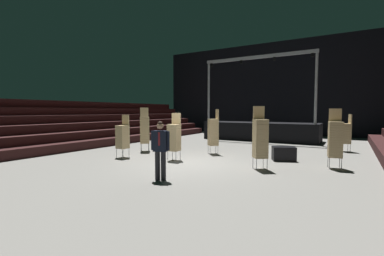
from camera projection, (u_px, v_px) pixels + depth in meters
name	position (u px, v px, depth m)	size (l,w,h in m)	color
ground_plane	(188.00, 164.00, 10.50)	(22.00, 30.00, 0.10)	slate
arena_end_wall	(279.00, 88.00, 23.10)	(22.00, 0.30, 8.00)	black
bleacher_bank_left	(71.00, 123.00, 15.75)	(4.50, 24.00, 2.70)	black
stage_riser	(261.00, 130.00, 18.83)	(7.72, 2.54, 5.72)	black
man_with_tie	(160.00, 147.00, 7.83)	(0.57, 0.35, 1.75)	black
chair_stack_front_left	(123.00, 136.00, 11.71)	(0.46, 0.46, 1.88)	#B2B5BA
chair_stack_front_right	(145.00, 129.00, 13.56)	(0.62, 0.62, 2.22)	#B2B5BA
chair_stack_mid_left	(260.00, 138.00, 9.32)	(0.62, 0.62, 2.22)	#B2B5BA
chair_stack_mid_right	(174.00, 137.00, 11.01)	(0.48, 0.48, 1.96)	#B2B5BA
chair_stack_mid_centre	(346.00, 133.00, 13.44)	(0.55, 0.55, 1.88)	#B2B5BA
chair_stack_rear_left	(335.00, 139.00, 9.44)	(0.51, 0.51, 2.14)	#B2B5BA
chair_stack_rear_right	(213.00, 132.00, 12.72)	(0.62, 0.62, 2.14)	#B2B5BA
equipment_road_case	(284.00, 154.00, 11.01)	(0.90, 0.60, 0.58)	black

